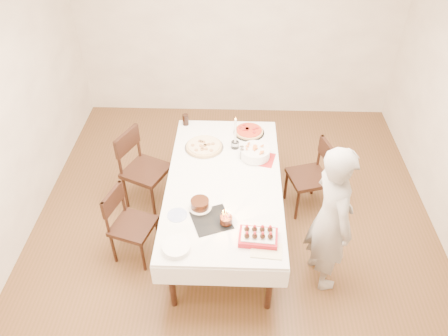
{
  "coord_description": "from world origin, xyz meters",
  "views": [
    {
      "loc": [
        0.0,
        -3.31,
        3.64
      ],
      "look_at": [
        -0.11,
        -0.03,
        0.91
      ],
      "focal_mm": 35.0,
      "sensor_mm": 36.0,
      "label": 1
    }
  ],
  "objects_px": {
    "chair_right_savory": "(308,177)",
    "chair_left_savory": "(146,171)",
    "dining_table": "(224,207)",
    "chair_left_dessert": "(133,226)",
    "birthday_cake": "(226,217)",
    "person": "(331,219)",
    "taper_candle": "(235,133)",
    "cola_glass": "(186,120)",
    "strawberry_box": "(258,237)",
    "pasta_bowl": "(255,153)",
    "layer_cake": "(200,204)",
    "pizza_white": "(204,146)",
    "pizza_pepperoni": "(249,131)"
  },
  "relations": [
    {
      "from": "chair_right_savory",
      "to": "chair_left_savory",
      "type": "relative_size",
      "value": 0.92
    },
    {
      "from": "dining_table",
      "to": "layer_cake",
      "type": "distance_m",
      "value": 0.61
    },
    {
      "from": "chair_right_savory",
      "to": "strawberry_box",
      "type": "relative_size",
      "value": 2.63
    },
    {
      "from": "pasta_bowl",
      "to": "taper_candle",
      "type": "bearing_deg",
      "value": 143.32
    },
    {
      "from": "person",
      "to": "pasta_bowl",
      "type": "relative_size",
      "value": 5.0
    },
    {
      "from": "dining_table",
      "to": "layer_cake",
      "type": "height_order",
      "value": "layer_cake"
    },
    {
      "from": "cola_glass",
      "to": "birthday_cake",
      "type": "relative_size",
      "value": 1.03
    },
    {
      "from": "chair_right_savory",
      "to": "birthday_cake",
      "type": "xyz_separation_m",
      "value": [
        -0.89,
        -1.02,
        0.39
      ]
    },
    {
      "from": "taper_candle",
      "to": "strawberry_box",
      "type": "relative_size",
      "value": 1.2
    },
    {
      "from": "cola_glass",
      "to": "dining_table",
      "type": "bearing_deg",
      "value": -63.89
    },
    {
      "from": "chair_right_savory",
      "to": "taper_candle",
      "type": "bearing_deg",
      "value": 155.52
    },
    {
      "from": "dining_table",
      "to": "chair_left_dessert",
      "type": "relative_size",
      "value": 2.56
    },
    {
      "from": "strawberry_box",
      "to": "chair_right_savory",
      "type": "bearing_deg",
      "value": 63.19
    },
    {
      "from": "person",
      "to": "strawberry_box",
      "type": "distance_m",
      "value": 0.7
    },
    {
      "from": "chair_left_savory",
      "to": "strawberry_box",
      "type": "height_order",
      "value": "chair_left_savory"
    },
    {
      "from": "taper_candle",
      "to": "dining_table",
      "type": "bearing_deg",
      "value": -100.54
    },
    {
      "from": "birthday_cake",
      "to": "cola_glass",
      "type": "bearing_deg",
      "value": 108.39
    },
    {
      "from": "cola_glass",
      "to": "chair_left_savory",
      "type": "bearing_deg",
      "value": -127.38
    },
    {
      "from": "chair_left_dessert",
      "to": "person",
      "type": "distance_m",
      "value": 1.92
    },
    {
      "from": "chair_right_savory",
      "to": "chair_left_savory",
      "type": "distance_m",
      "value": 1.82
    },
    {
      "from": "chair_left_savory",
      "to": "person",
      "type": "height_order",
      "value": "person"
    },
    {
      "from": "birthday_cake",
      "to": "pizza_pepperoni",
      "type": "bearing_deg",
      "value": 81.17
    },
    {
      "from": "dining_table",
      "to": "cola_glass",
      "type": "height_order",
      "value": "cola_glass"
    },
    {
      "from": "dining_table",
      "to": "birthday_cake",
      "type": "bearing_deg",
      "value": -86.26
    },
    {
      "from": "dining_table",
      "to": "pasta_bowl",
      "type": "distance_m",
      "value": 0.67
    },
    {
      "from": "pizza_pepperoni",
      "to": "pasta_bowl",
      "type": "relative_size",
      "value": 1.11
    },
    {
      "from": "chair_left_dessert",
      "to": "pizza_white",
      "type": "xyz_separation_m",
      "value": [
        0.66,
        0.87,
        0.35
      ]
    },
    {
      "from": "chair_left_dessert",
      "to": "chair_left_savory",
      "type": "bearing_deg",
      "value": -72.72
    },
    {
      "from": "chair_left_dessert",
      "to": "pizza_pepperoni",
      "type": "xyz_separation_m",
      "value": [
        1.15,
        1.18,
        0.35
      ]
    },
    {
      "from": "pizza_pepperoni",
      "to": "dining_table",
      "type": "bearing_deg",
      "value": -107.16
    },
    {
      "from": "dining_table",
      "to": "cola_glass",
      "type": "relative_size",
      "value": 16.05
    },
    {
      "from": "person",
      "to": "taper_candle",
      "type": "height_order",
      "value": "person"
    },
    {
      "from": "dining_table",
      "to": "pizza_pepperoni",
      "type": "height_order",
      "value": "pizza_pepperoni"
    },
    {
      "from": "person",
      "to": "strawberry_box",
      "type": "height_order",
      "value": "person"
    },
    {
      "from": "pizza_white",
      "to": "pasta_bowl",
      "type": "xyz_separation_m",
      "value": [
        0.55,
        -0.14,
        0.04
      ]
    },
    {
      "from": "taper_candle",
      "to": "cola_glass",
      "type": "relative_size",
      "value": 2.98
    },
    {
      "from": "pizza_white",
      "to": "strawberry_box",
      "type": "xyz_separation_m",
      "value": [
        0.56,
        -1.3,
        0.02
      ]
    },
    {
      "from": "pizza_white",
      "to": "pasta_bowl",
      "type": "height_order",
      "value": "pasta_bowl"
    },
    {
      "from": "dining_table",
      "to": "cola_glass",
      "type": "distance_m",
      "value": 1.18
    },
    {
      "from": "person",
      "to": "chair_left_savory",
      "type": "bearing_deg",
      "value": 46.03
    },
    {
      "from": "cola_glass",
      "to": "birthday_cake",
      "type": "distance_m",
      "value": 1.65
    },
    {
      "from": "chair_right_savory",
      "to": "chair_left_savory",
      "type": "height_order",
      "value": "chair_left_savory"
    },
    {
      "from": "chair_left_savory",
      "to": "birthday_cake",
      "type": "xyz_separation_m",
      "value": [
        0.93,
        -1.03,
        0.35
      ]
    },
    {
      "from": "chair_left_savory",
      "to": "birthday_cake",
      "type": "relative_size",
      "value": 7.35
    },
    {
      "from": "dining_table",
      "to": "taper_candle",
      "type": "xyz_separation_m",
      "value": [
        0.1,
        0.55,
        0.57
      ]
    },
    {
      "from": "dining_table",
      "to": "birthday_cake",
      "type": "relative_size",
      "value": 16.57
    },
    {
      "from": "dining_table",
      "to": "pizza_pepperoni",
      "type": "distance_m",
      "value": 0.96
    },
    {
      "from": "chair_right_savory",
      "to": "person",
      "type": "relative_size",
      "value": 0.55
    },
    {
      "from": "chair_right_savory",
      "to": "pizza_pepperoni",
      "type": "height_order",
      "value": "chair_right_savory"
    },
    {
      "from": "chair_left_savory",
      "to": "taper_candle",
      "type": "relative_size",
      "value": 2.39
    }
  ]
}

